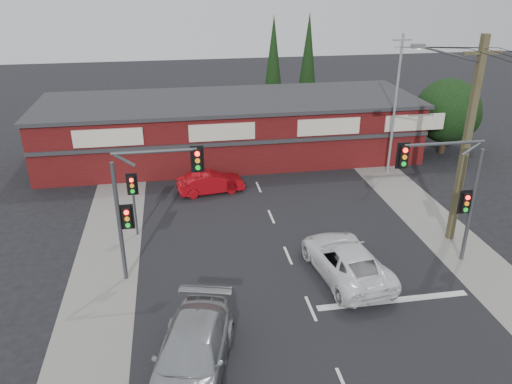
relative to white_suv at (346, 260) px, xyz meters
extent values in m
plane|color=black|center=(-2.14, -0.67, -0.77)|extent=(120.00, 120.00, 0.00)
cube|color=black|center=(-2.14, 4.33, -0.77)|extent=(14.00, 70.00, 0.01)
cube|color=gray|center=(-10.64, 4.33, -0.76)|extent=(3.00, 70.00, 0.02)
cube|color=gray|center=(6.36, 4.33, -0.76)|extent=(3.00, 70.00, 0.02)
cube|color=silver|center=(1.36, -2.17, -0.76)|extent=(6.50, 0.35, 0.01)
imported|color=white|center=(0.00, 0.00, 0.00)|extent=(3.24, 5.85, 1.55)
imported|color=#A7AAAC|center=(-7.03, -4.91, 0.06)|extent=(3.72, 6.16, 1.67)
imported|color=#A80A11|center=(-5.15, 10.01, -0.11)|extent=(4.17, 1.99, 1.32)
cube|color=silver|center=(-2.14, -2.13, -0.76)|extent=(0.12, 1.60, 0.01)
cube|color=silver|center=(-2.14, 2.01, -0.76)|extent=(0.12, 1.60, 0.01)
cube|color=silver|center=(-2.14, 6.15, -0.76)|extent=(0.12, 1.60, 0.01)
cube|color=silver|center=(-2.14, 10.29, -0.76)|extent=(0.12, 1.60, 0.01)
cube|color=silver|center=(-2.14, 14.42, -0.76)|extent=(0.12, 1.60, 0.01)
cube|color=silver|center=(-2.14, 18.56, -0.76)|extent=(0.12, 1.60, 0.01)
cube|color=silver|center=(-2.14, 22.70, -0.76)|extent=(0.12, 1.60, 0.01)
cube|color=silver|center=(-2.14, 26.83, -0.76)|extent=(0.12, 1.60, 0.01)
cube|color=#470E0F|center=(-3.14, 16.33, 1.23)|extent=(26.00, 8.00, 4.00)
cube|color=#2D2D30|center=(-3.14, 16.33, 3.33)|extent=(26.40, 8.40, 0.25)
cube|color=beige|center=(-11.14, 12.28, 2.33)|extent=(4.20, 0.12, 1.10)
cube|color=beige|center=(-4.14, 12.28, 2.33)|extent=(4.20, 0.12, 1.10)
cube|color=beige|center=(2.86, 12.28, 2.33)|extent=(4.20, 0.12, 1.10)
cube|color=beige|center=(8.86, 12.28, 2.33)|extent=(4.20, 0.12, 1.10)
cube|color=#2D2D30|center=(-3.14, 12.23, 1.53)|extent=(26.00, 0.15, 0.25)
cylinder|color=#2D2116|center=(12.36, 14.33, 0.13)|extent=(0.50, 0.50, 1.80)
sphere|color=black|center=(12.36, 14.33, 2.43)|extent=(4.60, 4.60, 4.60)
sphere|color=black|center=(13.86, 15.33, 1.73)|extent=(3.40, 3.40, 3.40)
sphere|color=black|center=(11.06, 15.73, 1.53)|extent=(2.80, 2.80, 2.80)
cylinder|color=#2D2116|center=(1.36, 23.33, 0.23)|extent=(0.24, 0.24, 2.00)
cone|color=black|center=(1.36, 23.33, 4.73)|extent=(1.80, 1.80, 7.50)
cylinder|color=#2D2116|center=(4.86, 25.33, 0.23)|extent=(0.24, 0.24, 2.00)
cone|color=black|center=(4.86, 25.33, 4.73)|extent=(1.80, 1.80, 7.50)
cylinder|color=#47494C|center=(-9.64, 1.33, 1.98)|extent=(0.18, 0.18, 5.50)
cylinder|color=#47494C|center=(-7.94, 1.33, 5.08)|extent=(3.40, 0.14, 0.14)
cylinder|color=#47494C|center=(-9.13, 1.33, 4.78)|extent=(0.82, 0.14, 0.63)
cube|color=black|center=(-6.24, 1.33, 4.63)|extent=(0.32, 0.22, 0.95)
cube|color=black|center=(-6.24, 1.40, 4.63)|extent=(0.55, 0.04, 1.15)
cylinder|color=#FF0C07|center=(-6.24, 1.20, 4.93)|extent=(0.20, 0.06, 0.20)
cylinder|color=orange|center=(-6.24, 1.20, 4.63)|extent=(0.20, 0.06, 0.20)
cylinder|color=#0CE526|center=(-6.24, 1.20, 4.33)|extent=(0.20, 0.06, 0.20)
cube|color=black|center=(-9.29, 1.33, 2.23)|extent=(0.32, 0.22, 0.95)
cube|color=black|center=(-9.29, 1.40, 2.23)|extent=(0.55, 0.04, 1.15)
cylinder|color=#FF0C07|center=(-9.29, 1.20, 2.53)|extent=(0.20, 0.06, 0.20)
cylinder|color=orange|center=(-9.29, 1.20, 2.23)|extent=(0.20, 0.06, 0.20)
cylinder|color=#0CE526|center=(-9.29, 1.20, 1.93)|extent=(0.20, 0.06, 0.20)
cylinder|color=#47494C|center=(5.86, 0.33, 1.98)|extent=(0.18, 0.18, 5.50)
cylinder|color=#47494C|center=(4.06, 0.33, 5.08)|extent=(3.60, 0.14, 0.14)
cylinder|color=#47494C|center=(5.32, 0.33, 4.78)|extent=(0.82, 0.14, 0.63)
cube|color=black|center=(2.26, 0.33, 4.63)|extent=(0.32, 0.22, 0.95)
cube|color=black|center=(2.26, 0.40, 4.63)|extent=(0.55, 0.04, 1.15)
cylinder|color=#FF0C07|center=(2.26, 0.20, 4.93)|extent=(0.20, 0.06, 0.20)
cylinder|color=orange|center=(2.26, 0.20, 4.63)|extent=(0.20, 0.06, 0.20)
cylinder|color=#0CE526|center=(2.26, 0.20, 4.33)|extent=(0.20, 0.06, 0.20)
cube|color=black|center=(5.51, 0.33, 2.23)|extent=(0.32, 0.22, 0.95)
cube|color=black|center=(5.51, 0.40, 2.23)|extent=(0.55, 0.04, 1.15)
cylinder|color=#FF0C07|center=(5.51, 0.20, 2.53)|extent=(0.20, 0.06, 0.20)
cylinder|color=orange|center=(5.51, 0.20, 2.23)|extent=(0.20, 0.06, 0.20)
cylinder|color=#0CE526|center=(5.51, 0.20, 1.93)|extent=(0.20, 0.06, 0.20)
cylinder|color=#47494C|center=(-9.34, 5.33, 0.73)|extent=(0.12, 0.12, 3.00)
cube|color=black|center=(-9.34, 5.33, 2.03)|extent=(0.32, 0.22, 0.95)
cube|color=black|center=(-9.34, 5.40, 2.03)|extent=(0.55, 0.04, 1.15)
cylinder|color=#FF0C07|center=(-9.34, 5.20, 2.33)|extent=(0.20, 0.06, 0.20)
cylinder|color=orange|center=(-9.34, 5.20, 2.03)|extent=(0.20, 0.06, 0.20)
cylinder|color=#0CE526|center=(-9.34, 5.20, 1.73)|extent=(0.20, 0.06, 0.20)
cube|color=brown|center=(6.36, 2.33, 4.23)|extent=(0.30, 0.30, 10.00)
cube|color=brown|center=(6.36, 2.33, 8.43)|extent=(1.80, 0.14, 0.14)
cylinder|color=#47494C|center=(4.76, 2.18, 8.43)|extent=(3.23, 0.39, 0.89)
cube|color=slate|center=(3.16, 2.03, 8.83)|extent=(0.55, 0.25, 0.18)
cylinder|color=silver|center=(3.16, 2.03, 8.73)|extent=(0.28, 0.28, 0.05)
cylinder|color=gray|center=(6.86, 11.33, 3.73)|extent=(0.16, 0.16, 9.00)
cube|color=gray|center=(6.86, 11.33, 7.83)|extent=(1.20, 0.10, 0.10)
cylinder|color=black|center=(6.01, 6.83, 8.03)|extent=(0.73, 9.01, 1.22)
cylinder|color=black|center=(6.61, 6.83, 8.03)|extent=(0.52, 9.00, 1.22)
cylinder|color=black|center=(7.20, 6.83, 8.03)|extent=(0.31, 9.00, 1.22)
camera|label=1|loc=(-7.05, -17.95, 11.78)|focal=35.00mm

